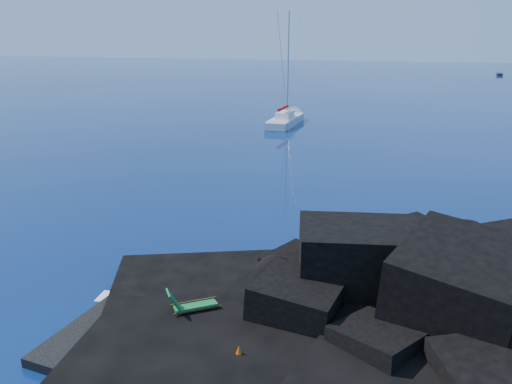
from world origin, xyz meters
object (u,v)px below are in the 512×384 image
sailboat (286,124)px  marker_cone (239,353)px  sunbather (135,337)px  distant_boat_a (499,75)px  deck_chair (195,300)px

sailboat → marker_cone: sailboat is taller
sunbather → distant_boat_a: 138.64m
sunbather → marker_cone: 3.72m
deck_chair → marker_cone: size_ratio=3.11×
deck_chair → sunbather: size_ratio=1.06×
sailboat → sunbather: size_ratio=7.58×
sailboat → marker_cone: 46.28m
deck_chair → distant_boat_a: (30.46, 132.77, -0.97)m
sailboat → distant_boat_a: (37.08, 89.56, 0.00)m
sailboat → deck_chair: 43.73m
deck_chair → marker_cone: deck_chair is taller
deck_chair → sunbather: (-1.30, -2.18, -0.45)m
marker_cone → distant_boat_a: 137.83m
sunbather → marker_cone: marker_cone is taller
distant_boat_a → marker_cone: bearing=-97.7°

